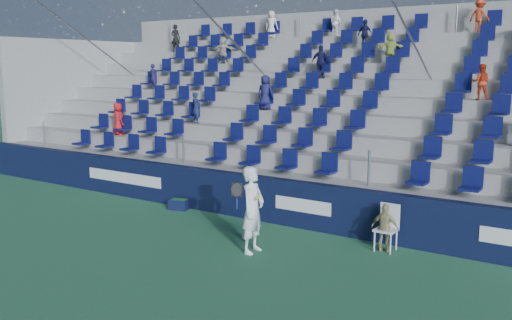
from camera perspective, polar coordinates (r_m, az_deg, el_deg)
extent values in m
plane|color=#2F6E49|center=(13.22, -7.63, -8.88)|extent=(70.00, 70.00, 0.00)
cube|color=#0E1434|center=(15.45, 0.11, -3.78)|extent=(24.00, 0.30, 1.20)
cube|color=white|center=(18.54, -13.10, -1.73)|extent=(3.20, 0.02, 0.34)
cube|color=white|center=(14.55, 4.68, -4.57)|extent=(1.60, 0.02, 0.34)
cube|color=#9C9C97|center=(15.92, 1.27, -3.39)|extent=(24.00, 0.85, 1.20)
cube|color=#9C9C97|center=(16.57, 2.87, -2.00)|extent=(24.00, 0.85, 1.70)
cube|color=#9C9C97|center=(17.25, 4.34, -0.72)|extent=(24.00, 0.85, 2.20)
cube|color=#9C9C97|center=(17.94, 5.70, 0.47)|extent=(24.00, 0.85, 2.70)
cube|color=#9C9C97|center=(18.65, 6.96, 1.57)|extent=(24.00, 0.85, 3.20)
cube|color=#9C9C97|center=(19.37, 8.12, 2.58)|extent=(24.00, 0.85, 3.70)
cube|color=#9C9C97|center=(20.11, 9.21, 3.52)|extent=(24.00, 0.85, 4.20)
cube|color=#9C9C97|center=(20.85, 10.21, 4.39)|extent=(24.00, 0.85, 4.70)
cube|color=#9C9C97|center=(21.61, 11.15, 5.20)|extent=(24.00, 0.85, 5.20)
cube|color=#9C9C97|center=(22.20, 11.88, 6.58)|extent=(24.00, 0.50, 6.20)
cube|color=#9C9C97|center=(26.14, -16.89, 5.69)|extent=(0.30, 7.65, 5.20)
cube|color=#0B1047|center=(15.74, 1.28, -0.01)|extent=(16.05, 0.50, 0.70)
cube|color=#0B1047|center=(16.38, 2.90, 2.12)|extent=(16.05, 0.50, 0.70)
cube|color=#0B1047|center=(17.05, 4.40, 4.09)|extent=(16.05, 0.50, 0.70)
cube|color=#0B1047|center=(17.75, 5.79, 5.90)|extent=(16.05, 0.50, 0.70)
cube|color=#0B1047|center=(18.48, 7.08, 7.56)|extent=(16.05, 0.50, 0.70)
cube|color=#0B1047|center=(19.23, 8.28, 9.10)|extent=(16.05, 0.50, 0.70)
cube|color=#0B1047|center=(20.01, 9.39, 10.52)|extent=(16.05, 0.50, 0.70)
cube|color=#0B1047|center=(20.80, 10.44, 11.82)|extent=(16.05, 0.50, 0.70)
cube|color=#0B1047|center=(21.60, 11.41, 13.03)|extent=(16.05, 0.50, 0.70)
cylinder|color=gray|center=(20.02, -0.66, 10.07)|extent=(0.06, 7.68, 4.55)
cylinder|color=gray|center=(17.32, 16.14, 9.79)|extent=(0.06, 7.68, 4.55)
cylinder|color=gray|center=(24.54, -14.02, 9.68)|extent=(0.06, 7.68, 4.55)
imported|color=red|center=(20.68, -13.63, 4.02)|extent=(0.65, 0.53, 1.14)
imported|color=#182048|center=(19.27, -6.02, 5.21)|extent=(0.43, 0.33, 1.05)
imported|color=red|center=(16.82, 21.59, 7.27)|extent=(0.54, 0.46, 0.98)
imported|color=#1E1848|center=(22.89, -10.24, 8.20)|extent=(0.36, 0.24, 0.99)
imported|color=#A7C04C|center=(19.40, 13.27, 10.84)|extent=(0.95, 0.57, 0.98)
imported|color=#191B4B|center=(18.59, 0.94, 6.77)|extent=(0.59, 0.43, 1.13)
imported|color=#181C49|center=(20.69, 10.86, 12.25)|extent=(0.64, 0.39, 1.01)
imported|color=silver|center=(23.55, 1.56, 13.38)|extent=(0.58, 0.42, 1.10)
imported|color=#B8B0A5|center=(22.77, -3.30, 10.91)|extent=(1.01, 0.58, 1.04)
imported|color=red|center=(20.40, 21.44, 13.28)|extent=(0.75, 0.55, 1.04)
imported|color=black|center=(25.51, -8.04, 11.96)|extent=(0.49, 0.38, 1.18)
imported|color=#171745|center=(19.48, 6.52, 9.73)|extent=(0.69, 0.40, 1.10)
imported|color=white|center=(22.14, 7.97, 13.42)|extent=(0.57, 0.49, 1.00)
imported|color=white|center=(12.68, -0.34, -4.99)|extent=(0.53, 0.75, 1.95)
cylinder|color=navy|center=(12.58, -1.93, -4.31)|extent=(0.03, 0.03, 0.28)
torus|color=black|center=(12.52, -1.94, -2.98)|extent=(0.30, 0.17, 0.28)
plane|color=#262626|center=(12.52, -1.94, -2.98)|extent=(0.30, 0.16, 0.29)
sphere|color=#D0DA32|center=(12.31, 0.09, -3.88)|extent=(0.07, 0.07, 0.07)
sphere|color=#D0DA32|center=(12.35, 0.25, -3.70)|extent=(0.07, 0.07, 0.07)
cube|color=white|center=(13.22, 12.86, -6.84)|extent=(0.47, 0.47, 0.04)
cube|color=white|center=(13.34, 13.25, -5.43)|extent=(0.46, 0.06, 0.57)
cylinder|color=white|center=(13.19, 11.76, -7.99)|extent=(0.04, 0.04, 0.46)
cylinder|color=white|center=(13.06, 13.29, -8.22)|extent=(0.04, 0.04, 0.46)
cylinder|color=white|center=(13.52, 12.37, -7.57)|extent=(0.04, 0.04, 0.46)
cylinder|color=white|center=(13.40, 13.86, -7.79)|extent=(0.04, 0.04, 0.46)
imported|color=tan|center=(13.16, 12.79, -6.64)|extent=(0.64, 0.27, 1.09)
cube|color=#0E1436|center=(16.73, -7.71, -4.42)|extent=(0.62, 0.49, 0.30)
cube|color=#1E662D|center=(16.72, -7.72, -4.19)|extent=(0.50, 0.37, 0.18)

